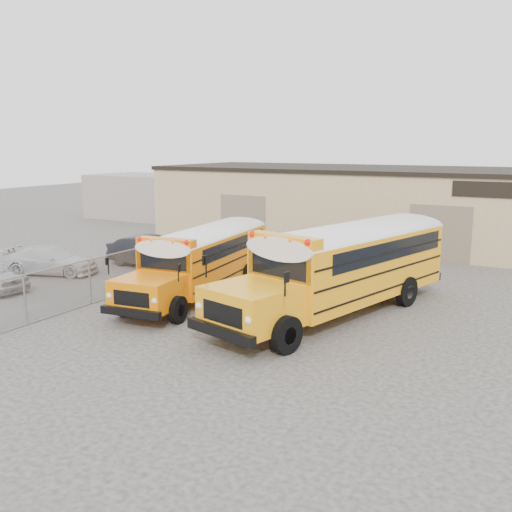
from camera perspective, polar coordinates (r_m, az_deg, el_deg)
The scene contains 9 objects.
ground at distance 19.47m, azimuth -3.51°, elevation -7.25°, with size 120.00×120.00×0.00m, color #343230.
warehouse at distance 37.08m, azimuth 13.47°, elevation 5.02°, with size 30.20×10.20×4.67m.
chainlink_fence at distance 25.05m, azimuth -11.39°, elevation -1.14°, with size 0.07×18.07×1.81m.
distant_building_left at distance 49.52m, azimuth -11.24°, elevation 5.91°, with size 8.00×6.00×3.60m, color gray.
school_bus_left at distance 28.79m, azimuth -0.08°, elevation 2.11°, with size 3.46×9.75×2.79m.
school_bus_right at distance 26.91m, azimuth 17.21°, elevation 1.62°, with size 5.50×11.66×3.32m.
tarp_bundle at distance 17.75m, azimuth 0.07°, elevation -6.73°, with size 1.12×1.06×1.35m.
car_white at distance 29.02m, azimuth -19.85°, elevation -0.42°, with size 1.83×4.49×1.30m, color silver.
car_dark at distance 29.32m, azimuth -10.54°, elevation 0.42°, with size 1.64×4.69×1.55m, color black.
Camera 1 is at (10.05, -15.50, 6.14)m, focal length 40.00 mm.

